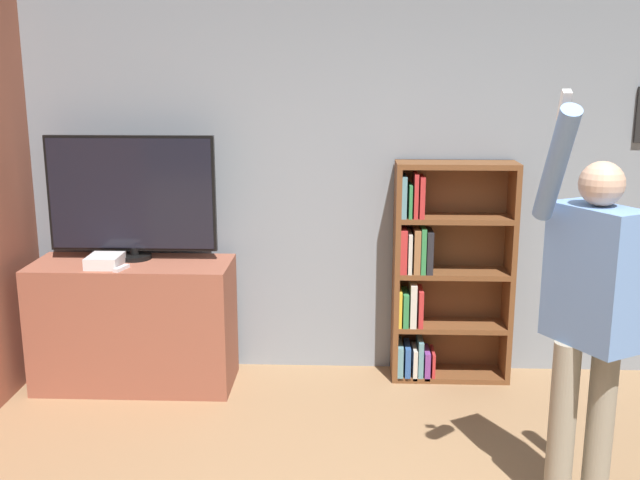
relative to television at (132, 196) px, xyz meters
name	(u,v)px	position (x,y,z in m)	size (l,w,h in m)	color
wall_back	(399,182)	(1.79, 0.29, 0.06)	(7.10, 0.09, 2.70)	gray
tv_ledge	(135,324)	(0.00, -0.10, -0.86)	(1.32, 0.54, 0.86)	#93513D
television	(132,196)	(0.00, 0.00, 0.00)	(1.12, 0.22, 0.83)	black
game_console	(105,261)	(-0.14, -0.20, -0.39)	(0.21, 0.24, 0.07)	white
remote_loose	(121,268)	(-0.01, -0.28, -0.42)	(0.07, 0.14, 0.02)	white
bookshelf	(440,276)	(2.07, 0.11, -0.56)	(0.80, 0.28, 1.51)	brown
person	(591,307)	(2.56, -1.49, -0.24)	(0.57, 0.57, 2.04)	gray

